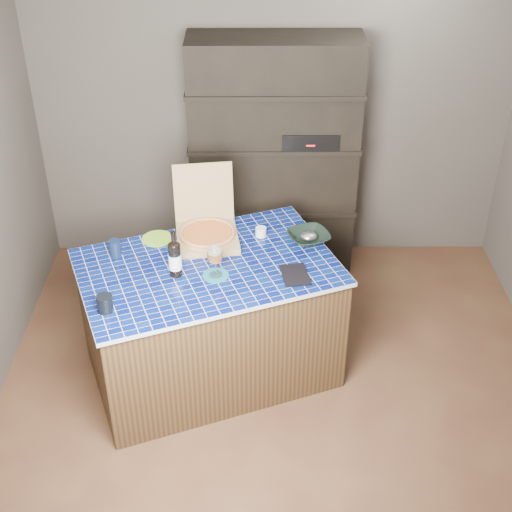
{
  "coord_description": "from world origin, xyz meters",
  "views": [
    {
      "loc": [
        -0.16,
        -3.2,
        3.19
      ],
      "look_at": [
        -0.14,
        0.0,
        1.07
      ],
      "focal_mm": 50.0,
      "sensor_mm": 36.0,
      "label": 1
    }
  ],
  "objects_px": {
    "wine_glass": "(215,255)",
    "bowl": "(309,237)",
    "kitchen_island": "(210,320)",
    "mead_bottle": "(175,258)",
    "dvd_case": "(295,275)",
    "pizza_box": "(207,231)"
  },
  "relations": [
    {
      "from": "bowl",
      "to": "kitchen_island",
      "type": "bearing_deg",
      "value": -157.03
    },
    {
      "from": "pizza_box",
      "to": "bowl",
      "type": "height_order",
      "value": "pizza_box"
    },
    {
      "from": "mead_bottle",
      "to": "wine_glass",
      "type": "distance_m",
      "value": 0.23
    },
    {
      "from": "wine_glass",
      "to": "dvd_case",
      "type": "distance_m",
      "value": 0.48
    },
    {
      "from": "pizza_box",
      "to": "wine_glass",
      "type": "bearing_deg",
      "value": -87.39
    },
    {
      "from": "mead_bottle",
      "to": "dvd_case",
      "type": "xyz_separation_m",
      "value": [
        0.69,
        -0.02,
        -0.11
      ]
    },
    {
      "from": "mead_bottle",
      "to": "kitchen_island",
      "type": "bearing_deg",
      "value": 27.96
    },
    {
      "from": "wine_glass",
      "to": "bowl",
      "type": "relative_size",
      "value": 0.82
    },
    {
      "from": "dvd_case",
      "to": "mead_bottle",
      "type": "bearing_deg",
      "value": 169.62
    },
    {
      "from": "pizza_box",
      "to": "mead_bottle",
      "type": "distance_m",
      "value": 0.42
    },
    {
      "from": "mead_bottle",
      "to": "wine_glass",
      "type": "bearing_deg",
      "value": -2.9
    },
    {
      "from": "pizza_box",
      "to": "dvd_case",
      "type": "height_order",
      "value": "pizza_box"
    },
    {
      "from": "pizza_box",
      "to": "dvd_case",
      "type": "relative_size",
      "value": 2.39
    },
    {
      "from": "kitchen_island",
      "to": "pizza_box",
      "type": "xyz_separation_m",
      "value": [
        -0.02,
        0.29,
        0.47
      ]
    },
    {
      "from": "kitchen_island",
      "to": "wine_glass",
      "type": "relative_size",
      "value": 8.49
    },
    {
      "from": "dvd_case",
      "to": "bowl",
      "type": "height_order",
      "value": "bowl"
    },
    {
      "from": "mead_bottle",
      "to": "bowl",
      "type": "bearing_deg",
      "value": 24.12
    },
    {
      "from": "dvd_case",
      "to": "wine_glass",
      "type": "bearing_deg",
      "value": 170.31
    },
    {
      "from": "dvd_case",
      "to": "bowl",
      "type": "bearing_deg",
      "value": 65.59
    },
    {
      "from": "wine_glass",
      "to": "dvd_case",
      "type": "xyz_separation_m",
      "value": [
        0.46,
        -0.01,
        -0.14
      ]
    },
    {
      "from": "mead_bottle",
      "to": "wine_glass",
      "type": "relative_size",
      "value": 1.43
    },
    {
      "from": "pizza_box",
      "to": "dvd_case",
      "type": "xyz_separation_m",
      "value": [
        0.53,
        -0.41,
        -0.05
      ]
    }
  ]
}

